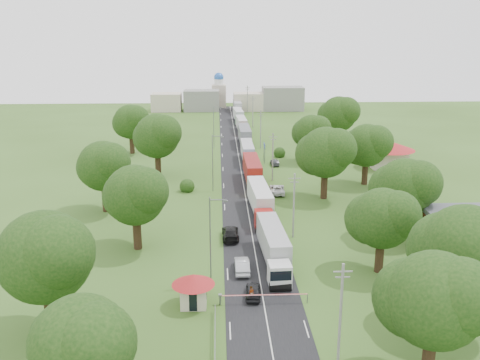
{
  "coord_description": "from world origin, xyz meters",
  "views": [
    {
      "loc": [
        -4.53,
        -74.29,
        27.32
      ],
      "look_at": [
        -0.94,
        11.2,
        3.0
      ],
      "focal_mm": 40.0,
      "sensor_mm": 36.0,
      "label": 1
    }
  ],
  "objects": [
    {
      "name": "road",
      "position": [
        0.0,
        20.0,
        0.0
      ],
      "size": [
        8.0,
        200.0,
        0.04
      ],
      "primitive_type": "cube",
      "color": "black",
      "rests_on": "ground"
    },
    {
      "name": "truck_2",
      "position": [
        1.66,
        18.89,
        2.29
      ],
      "size": [
        2.87,
        15.6,
        4.32
      ],
      "color": "gold",
      "rests_on": "ground"
    },
    {
      "name": "distant_town",
      "position": [
        0.68,
        110.0,
        3.49
      ],
      "size": [
        52.0,
        8.0,
        8.0
      ],
      "color": "gray",
      "rests_on": "ground"
    },
    {
      "name": "house_cream",
      "position": [
        30.0,
        30.0,
        3.64
      ],
      "size": [
        10.08,
        10.08,
        5.8
      ],
      "color": "beige",
      "rests_on": "ground"
    },
    {
      "name": "truck_5",
      "position": [
        1.97,
        70.14,
        1.99
      ],
      "size": [
        2.85,
        13.56,
        3.75
      ],
      "color": "#9C2E18",
      "rests_on": "ground"
    },
    {
      "name": "tree_5",
      "position": [
        21.99,
        18.16,
        7.22
      ],
      "size": [
        8.8,
        8.8,
        11.07
      ],
      "color": "#382616",
      "rests_on": "ground"
    },
    {
      "name": "tree_0",
      "position": [
        11.99,
        -37.84,
        7.22
      ],
      "size": [
        8.8,
        8.8,
        11.07
      ],
      "color": "#382616",
      "rests_on": "ground"
    },
    {
      "name": "car_lane_mid",
      "position": [
        -1.91,
        -17.37,
        0.77
      ],
      "size": [
        1.69,
        4.71,
        1.55
      ],
      "primitive_type": "imported",
      "rotation": [
        0.0,
        0.0,
        3.15
      ],
      "color": "#ABAEB4",
      "rests_on": "ground"
    },
    {
      "name": "truck_0",
      "position": [
        2.01,
        -15.08,
        2.17
      ],
      "size": [
        3.17,
        14.78,
        4.08
      ],
      "color": "silver",
      "rests_on": "ground"
    },
    {
      "name": "pole_1",
      "position": [
        5.5,
        -7.0,
        4.68
      ],
      "size": [
        1.6,
        0.24,
        9.0
      ],
      "color": "gray",
      "rests_on": "ground"
    },
    {
      "name": "info_sign",
      "position": [
        5.2,
        35.0,
        3.0
      ],
      "size": [
        0.12,
        3.1,
        4.1
      ],
      "color": "slate",
      "rests_on": "ground"
    },
    {
      "name": "car_lane_rear",
      "position": [
        -3.0,
        -7.06,
        0.79
      ],
      "size": [
        2.29,
        5.48,
        1.58
      ],
      "primitive_type": "imported",
      "rotation": [
        0.0,
        0.0,
        3.15
      ],
      "color": "black",
      "rests_on": "ground"
    },
    {
      "name": "pedestrian_near",
      "position": [
        -1.26,
        -24.71,
        0.9
      ],
      "size": [
        0.78,
        0.72,
        1.79
      ],
      "primitive_type": "imported",
      "rotation": [
        0.0,
        0.0,
        0.61
      ],
      "color": "gray",
      "rests_on": "ground"
    },
    {
      "name": "truck_4",
      "position": [
        1.96,
        52.46,
        2.26
      ],
      "size": [
        2.8,
        15.38,
        4.26
      ],
      "color": "silver",
      "rests_on": "ground"
    },
    {
      "name": "pole_4",
      "position": [
        5.5,
        77.0,
        4.68
      ],
      "size": [
        1.6,
        0.24,
        9.0
      ],
      "color": "gray",
      "rests_on": "ground"
    },
    {
      "name": "pedestrian_booth",
      "position": [
        -6.5,
        -22.57,
        0.87
      ],
      "size": [
        1.02,
        1.07,
        1.73
      ],
      "primitive_type": "imported",
      "rotation": [
        0.0,
        0.0,
        -0.97
      ],
      "color": "gray",
      "rests_on": "ground"
    },
    {
      "name": "tree_2",
      "position": [
        13.99,
        -17.86,
        6.6
      ],
      "size": [
        8.0,
        8.0,
        10.1
      ],
      "color": "#382616",
      "rests_on": "ground"
    },
    {
      "name": "tree_3",
      "position": [
        19.99,
        -7.84,
        7.22
      ],
      "size": [
        8.8,
        8.8,
        11.07
      ],
      "color": "#382616",
      "rests_on": "ground"
    },
    {
      "name": "lamp_2",
      "position": [
        -5.35,
        50.0,
        5.55
      ],
      "size": [
        2.03,
        0.22,
        10.0
      ],
      "color": "slate",
      "rests_on": "ground"
    },
    {
      "name": "boom_barrier",
      "position": [
        -1.36,
        -25.0,
        0.89
      ],
      "size": [
        9.22,
        0.35,
        1.18
      ],
      "color": "slate",
      "rests_on": "ground"
    },
    {
      "name": "truck_1",
      "position": [
        1.76,
        2.2,
        2.23
      ],
      "size": [
        3.25,
        15.21,
        4.2
      ],
      "color": "maroon",
      "rests_on": "ground"
    },
    {
      "name": "pole_0",
      "position": [
        5.5,
        -35.0,
        4.68
      ],
      "size": [
        1.6,
        0.24,
        9.0
      ],
      "color": "gray",
      "rests_on": "ground"
    },
    {
      "name": "tree_7",
      "position": [
        23.99,
        50.17,
        7.85
      ],
      "size": [
        9.6,
        9.6,
        12.05
      ],
      "color": "#382616",
      "rests_on": "ground"
    },
    {
      "name": "tree_1",
      "position": [
        17.99,
        -29.83,
        7.85
      ],
      "size": [
        9.6,
        9.6,
        12.05
      ],
      "color": "#382616",
      "rests_on": "ground"
    },
    {
      "name": "church",
      "position": [
        -4.0,
        118.0,
        5.39
      ],
      "size": [
        5.0,
        5.0,
        12.3
      ],
      "color": "beige",
      "rests_on": "ground"
    },
    {
      "name": "pole_5",
      "position": [
        5.5,
        105.0,
        4.68
      ],
      "size": [
        1.6,
        0.24,
        9.0
      ],
      "color": "gray",
      "rests_on": "ground"
    },
    {
      "name": "truck_7",
      "position": [
        2.1,
        104.09,
        2.02
      ],
      "size": [
        2.56,
        13.75,
        3.81
      ],
      "color": "silver",
      "rests_on": "ground"
    },
    {
      "name": "car_verge_far",
      "position": [
        7.18,
        32.62,
        0.68
      ],
      "size": [
        1.76,
        4.08,
        1.37
      ],
      "primitive_type": "imported",
      "rotation": [
        0.0,
        0.0,
        3.18
      ],
      "color": "#525359",
      "rests_on": "ground"
    },
    {
      "name": "truck_6",
      "position": [
        1.72,
        85.77,
        1.99
      ],
      "size": [
        3.01,
        13.57,
        3.75
      ],
      "color": "#246033",
      "rests_on": "ground"
    },
    {
      "name": "ground",
      "position": [
        0.0,
        0.0,
        0.0
      ],
      "size": [
        260.0,
        260.0,
        0.0
      ],
      "primitive_type": "plane",
      "color": "#33521B",
      "rests_on": "ground"
    },
    {
      "name": "tree_4",
      "position": [
        12.99,
        10.17,
        7.85
      ],
      "size": [
        9.6,
        9.6,
        12.05
      ],
      "color": "#382616",
      "rests_on": "ground"
    },
    {
      "name": "house_brick",
      "position": [
        26.0,
        -12.0,
        2.65
      ],
      "size": [
        8.6,
        6.6,
        5.2
      ],
      "color": "maroon",
      "rests_on": "ground"
    },
    {
      "name": "lamp_1",
      "position": [
        -5.35,
        15.0,
        5.55
      ],
      "size": [
        2.03,
        0.22,
        10.0
      ],
      "color": "slate",
      "rests_on": "ground"
    },
    {
      "name": "lamp_0",
      "position": [
        -5.35,
        -20.0,
        5.55
      ],
      "size": [
        2.03,
        0.22,
        10.0
      ],
      "color": "slate",
      "rests_on": "ground"
    },
    {
      "name": "pole_2",
      "position": [
        5.5,
        21.0,
        4.68
      ],
      "size": [
        1.6,
        0.24,
        9.0
      ],
      "color": "gray",
      "rests_on": "ground"
    },
    {
      "name": "tree_9",
      "position": [
        -20.01,
        -29.83,
        7.85
      ],
      "size": [
        9.6,
        9.6,
        12.05
      ],
      "color": "#382616",
      "rests_on": "ground"
    },
    {
      "name": "tree_11",
      "position": [
        -22.01,
        5.16,
        7.22
      ],
      "size": [
        8.8,
        8.8,
        11.07
      ],
      "color": "#382616",
      "rests_on": "ground"
    },
    {
      "name": "guard_booth",
      "position": [
        -7.2,
        -25.0,
        2.16
      ],
      "size": [
        4.4,
        4.4,
        3.45
      ],
      "color": "beige",
      "rests_on": "ground"
    },
    {
      "name": "tree_12",
      "position": [
        -16.01,
        25.17,
        7.85
      ],
      "size": [
        9.6,
        9.6,
        12.05
      ],
      "color": "#382616",
      "rests_on": "ground"
    },
    {
      "name": "tree_6",
      "position": [
        14.99,
        35.14,
        6.6
      ],
      "size": [
        8.0,
        8.0,
        10.1
      ],
      "color": "#382616",
      "rests_on": "ground"
    },
    {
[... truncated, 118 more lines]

